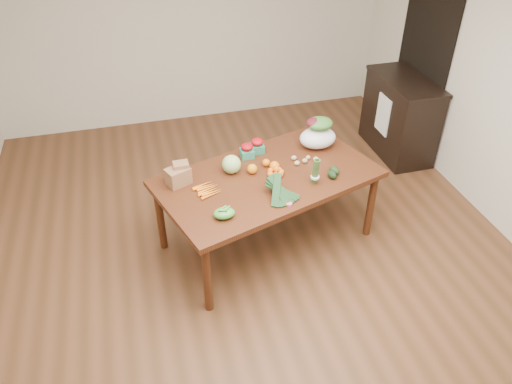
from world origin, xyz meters
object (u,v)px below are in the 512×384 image
object	(u,v)px
cabinet	(400,116)
cabbage	(232,164)
mandarin_cluster	(276,171)
asparagus_bundle	(315,171)
dining_table	(267,209)
kale_bunch	(282,191)
salad_bag	(318,134)
paper_bag	(178,175)

from	to	relation	value
cabinet	cabbage	xyz separation A→B (m)	(-2.29, -1.05, 0.36)
mandarin_cluster	asparagus_bundle	xyz separation A→B (m)	(0.28, -0.21, 0.08)
dining_table	asparagus_bundle	xyz separation A→B (m)	(0.36, -0.21, 0.50)
asparagus_bundle	dining_table	bearing A→B (deg)	132.06
cabinet	asparagus_bundle	distance (m)	2.19
asparagus_bundle	mandarin_cluster	bearing A→B (deg)	125.79
kale_bunch	salad_bag	distance (m)	0.93
dining_table	kale_bunch	bearing A→B (deg)	-104.62
cabinet	paper_bag	size ratio (longest dim) A/B	3.89
asparagus_bundle	kale_bunch	bearing A→B (deg)	-174.16
kale_bunch	dining_table	bearing A→B (deg)	75.38
cabbage	mandarin_cluster	distance (m)	0.40
asparagus_bundle	paper_bag	bearing A→B (deg)	147.60
cabbage	asparagus_bundle	bearing A→B (deg)	-28.39
cabbage	kale_bunch	world-z (taller)	cabbage
cabinet	salad_bag	size ratio (longest dim) A/B	2.87
cabinet	kale_bunch	world-z (taller)	cabinet
mandarin_cluster	kale_bunch	xyz separation A→B (m)	(-0.06, -0.36, 0.04)
paper_bag	kale_bunch	world-z (taller)	paper_bag
asparagus_bundle	cabinet	bearing A→B (deg)	23.10
cabinet	asparagus_bundle	size ratio (longest dim) A/B	4.08
dining_table	mandarin_cluster	world-z (taller)	mandarin_cluster
paper_bag	mandarin_cluster	xyz separation A→B (m)	(0.85, -0.09, -0.05)
cabinet	mandarin_cluster	world-z (taller)	cabinet
dining_table	paper_bag	distance (m)	0.91
dining_table	kale_bunch	xyz separation A→B (m)	(0.02, -0.36, 0.45)
mandarin_cluster	asparagus_bundle	size ratio (longest dim) A/B	0.72
mandarin_cluster	salad_bag	xyz separation A→B (m)	(0.52, 0.36, 0.09)
cabinet	asparagus_bundle	bearing A→B (deg)	-139.30
paper_bag	salad_bag	xyz separation A→B (m)	(1.38, 0.27, 0.04)
cabinet	mandarin_cluster	bearing A→B (deg)	-148.04
cabbage	kale_bunch	bearing A→B (deg)	-57.97
dining_table	mandarin_cluster	xyz separation A→B (m)	(0.08, -0.00, 0.42)
dining_table	kale_bunch	distance (m)	0.58
kale_bunch	salad_bag	xyz separation A→B (m)	(0.58, 0.72, 0.06)
mandarin_cluster	kale_bunch	size ratio (longest dim) A/B	0.45
cabbage	salad_bag	size ratio (longest dim) A/B	0.47
cabbage	salad_bag	distance (m)	0.92
dining_table	salad_bag	distance (m)	0.87
paper_bag	asparagus_bundle	xyz separation A→B (m)	(1.14, -0.30, 0.03)
dining_table	cabinet	distance (m)	2.33
cabinet	kale_bunch	bearing A→B (deg)	-141.81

